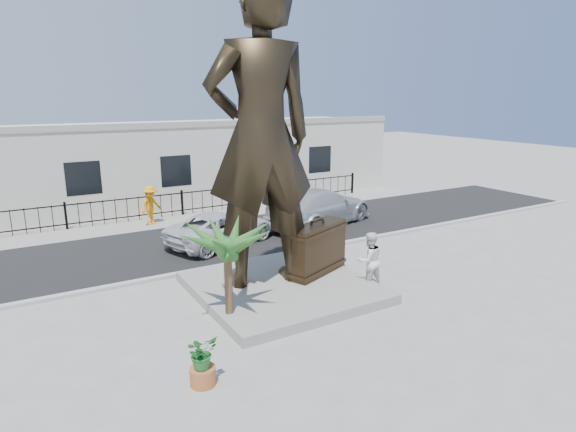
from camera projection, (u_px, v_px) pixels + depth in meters
name	position (u px, v px, depth m)	size (l,w,h in m)	color
ground	(322.00, 306.00, 14.19)	(100.00, 100.00, 0.00)	#9E9991
street	(218.00, 238.00, 20.88)	(40.00, 7.00, 0.01)	black
curb	(254.00, 260.00, 17.94)	(40.00, 0.25, 0.12)	#A5A399
far_sidewalk	(188.00, 218.00, 24.23)	(40.00, 2.50, 0.02)	#9E9991
plinth	(282.00, 287.00, 15.16)	(5.20, 5.20, 0.30)	gray
fence	(182.00, 204.00, 24.75)	(22.00, 0.10, 1.20)	black
building	(157.00, 163.00, 27.87)	(28.00, 7.00, 4.40)	silver
statue	(260.00, 137.00, 14.17)	(3.31, 2.17, 9.08)	black
suitcase	(317.00, 249.00, 15.81)	(2.37, 0.75, 1.67)	#302214
tourist	(369.00, 260.00, 15.32)	(0.90, 0.70, 1.85)	white
car_white	(221.00, 228.00, 19.94)	(2.24, 4.85, 1.35)	silver
car_silver	(319.00, 207.00, 22.82)	(2.45, 6.02, 1.75)	#AEB0B3
worker	(151.00, 205.00, 22.83)	(1.20, 0.69, 1.85)	#FC9D0D
palm_tree	(230.00, 323.00, 13.14)	(1.80, 1.80, 3.20)	#275920
planter	(203.00, 376.00, 10.30)	(0.56, 0.56, 0.40)	#A75B2C
shrub	(202.00, 352.00, 10.16)	(0.66, 0.57, 0.73)	#226926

